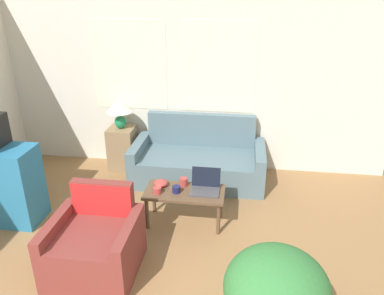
# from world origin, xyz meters

# --- Properties ---
(wall_back) EXTENTS (6.18, 0.06, 2.60)m
(wall_back) POSITION_xyz_m (-0.00, 4.21, 1.31)
(wall_back) COLOR silver
(wall_back) RESTS_ON ground_plane
(couch) EXTENTS (1.88, 0.90, 0.89)m
(couch) POSITION_xyz_m (0.36, 3.75, 0.26)
(couch) COLOR slate
(couch) RESTS_ON ground_plane
(armchair) EXTENTS (0.83, 0.79, 0.83)m
(armchair) POSITION_xyz_m (-0.41, 1.70, 0.27)
(armchair) COLOR brown
(armchair) RESTS_ON ground_plane
(side_table) EXTENTS (0.39, 0.39, 0.66)m
(side_table) POSITION_xyz_m (-0.84, 3.91, 0.33)
(side_table) COLOR #937551
(side_table) RESTS_ON ground_plane
(table_lamp) EXTENTS (0.39, 0.39, 0.44)m
(table_lamp) POSITION_xyz_m (-0.84, 3.91, 0.96)
(table_lamp) COLOR #1E8451
(table_lamp) RESTS_ON side_table
(coffee_table) EXTENTS (0.93, 0.46, 0.43)m
(coffee_table) POSITION_xyz_m (0.34, 2.60, 0.37)
(coffee_table) COLOR brown
(coffee_table) RESTS_ON ground_plane
(laptop) EXTENTS (0.34, 0.29, 0.24)m
(laptop) POSITION_xyz_m (0.57, 2.65, 0.48)
(laptop) COLOR #47474C
(laptop) RESTS_ON coffee_table
(cup_navy) EXTENTS (0.10, 0.10, 0.08)m
(cup_navy) POSITION_xyz_m (0.03, 2.51, 0.46)
(cup_navy) COLOR #B23D38
(cup_navy) RESTS_ON coffee_table
(cup_yellow) EXTENTS (0.10, 0.10, 0.08)m
(cup_yellow) POSITION_xyz_m (0.25, 2.56, 0.47)
(cup_yellow) COLOR #191E4C
(cup_yellow) RESTS_ON coffee_table
(cup_white) EXTENTS (0.10, 0.10, 0.10)m
(cup_white) POSITION_xyz_m (0.30, 2.73, 0.48)
(cup_white) COLOR #B23D38
(cup_white) RESTS_ON coffee_table
(snack_bowl) EXTENTS (0.17, 0.17, 0.08)m
(snack_bowl) POSITION_xyz_m (0.04, 2.68, 0.46)
(snack_bowl) COLOR #B23D38
(snack_bowl) RESTS_ON coffee_table
(potted_plant) EXTENTS (0.79, 0.79, 0.86)m
(potted_plant) POSITION_xyz_m (1.27, 1.04, 0.54)
(potted_plant) COLOR #996B42
(potted_plant) RESTS_ON ground_plane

